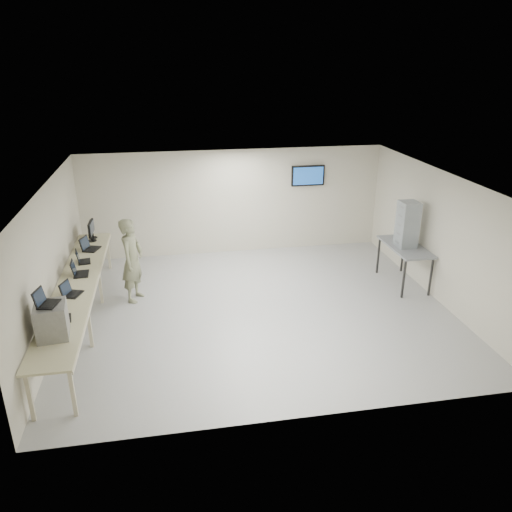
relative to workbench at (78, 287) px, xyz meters
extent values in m
cube|color=#979797|center=(3.59, 0.00, -0.83)|extent=(8.00, 7.00, 0.01)
cube|color=silver|center=(3.59, 0.00, 1.97)|extent=(8.00, 7.00, 0.01)
cube|color=beige|center=(3.59, 3.50, 0.57)|extent=(8.00, 0.01, 2.80)
cube|color=beige|center=(3.59, -3.50, 0.57)|extent=(8.00, 0.01, 2.80)
cube|color=beige|center=(-0.41, 0.00, 0.57)|extent=(0.01, 7.00, 2.80)
cube|color=beige|center=(7.59, 0.00, 0.57)|extent=(0.01, 7.00, 2.80)
cube|color=#262626|center=(5.59, 3.48, 1.22)|extent=(0.15, 0.04, 0.15)
cube|color=black|center=(5.59, 3.44, 1.22)|extent=(0.90, 0.06, 0.55)
cube|color=#194C9D|center=(5.59, 3.40, 1.22)|extent=(0.82, 0.01, 0.47)
cube|color=#C2BB88|center=(-0.01, 0.00, 0.05)|extent=(0.75, 6.00, 0.04)
cube|color=beige|center=(0.36, 0.00, 0.02)|extent=(0.02, 6.00, 0.06)
cube|color=beige|center=(-0.31, -2.85, -0.40)|extent=(0.06, 0.06, 0.86)
cube|color=beige|center=(0.29, -2.85, -0.40)|extent=(0.06, 0.06, 0.86)
cube|color=beige|center=(-0.31, -0.90, -0.40)|extent=(0.06, 0.06, 0.86)
cube|color=beige|center=(0.29, -0.90, -0.40)|extent=(0.06, 0.06, 0.86)
cube|color=beige|center=(-0.31, 0.90, -0.40)|extent=(0.06, 0.06, 0.86)
cube|color=beige|center=(0.29, 0.90, -0.40)|extent=(0.06, 0.06, 0.86)
cube|color=beige|center=(-0.31, 2.85, -0.40)|extent=(0.06, 0.06, 0.86)
cube|color=beige|center=(0.29, 2.85, -0.40)|extent=(0.06, 0.06, 0.86)
cube|color=gray|center=(-0.06, -1.97, 0.35)|extent=(0.53, 0.59, 0.56)
cube|color=black|center=(-0.06, -1.97, 0.64)|extent=(0.33, 0.40, 0.02)
cube|color=black|center=(-0.19, -1.97, 0.78)|extent=(0.14, 0.34, 0.25)
cube|color=black|center=(-0.17, -1.97, 0.78)|extent=(0.11, 0.29, 0.21)
cube|color=black|center=(-0.01, -1.43, 0.08)|extent=(0.28, 0.36, 0.02)
cube|color=black|center=(-0.13, -1.43, 0.21)|extent=(0.11, 0.31, 0.23)
cube|color=black|center=(-0.11, -1.43, 0.21)|extent=(0.09, 0.27, 0.19)
cube|color=black|center=(0.01, -0.49, 0.08)|extent=(0.36, 0.42, 0.02)
cube|color=black|center=(-0.12, -0.49, 0.22)|extent=(0.18, 0.34, 0.25)
cube|color=black|center=(-0.11, -0.49, 0.22)|extent=(0.15, 0.29, 0.21)
cube|color=black|center=(0.02, 0.44, 0.09)|extent=(0.30, 0.40, 0.02)
cube|color=black|center=(-0.12, 0.44, 0.24)|extent=(0.10, 0.37, 0.28)
cube|color=black|center=(-0.10, 0.44, 0.24)|extent=(0.07, 0.33, 0.23)
cube|color=black|center=(-0.01, 1.12, 0.08)|extent=(0.30, 0.38, 0.02)
cube|color=black|center=(-0.14, 1.12, 0.22)|extent=(0.12, 0.33, 0.25)
cube|color=black|center=(-0.12, 1.12, 0.22)|extent=(0.09, 0.29, 0.21)
cube|color=black|center=(0.06, 1.86, 0.09)|extent=(0.40, 0.47, 0.02)
cube|color=black|center=(-0.09, 1.86, 0.24)|extent=(0.19, 0.38, 0.29)
cube|color=black|center=(-0.07, 1.86, 0.24)|extent=(0.16, 0.33, 0.24)
cylinder|color=black|center=(-0.01, 2.47, 0.08)|extent=(0.21, 0.21, 0.02)
cube|color=black|center=(-0.01, 2.47, 0.17)|extent=(0.04, 0.03, 0.17)
cube|color=black|center=(-0.01, 2.47, 0.39)|extent=(0.05, 0.48, 0.32)
cube|color=black|center=(0.02, 2.47, 0.39)|extent=(0.00, 0.44, 0.27)
cylinder|color=black|center=(-0.01, 2.68, 0.08)|extent=(0.20, 0.20, 0.01)
cube|color=black|center=(-0.01, 2.68, 0.17)|extent=(0.04, 0.03, 0.16)
cube|color=black|center=(-0.01, 2.68, 0.37)|extent=(0.05, 0.45, 0.30)
cube|color=black|center=(0.02, 2.68, 0.37)|extent=(0.00, 0.41, 0.26)
imported|color=#657252|center=(1.01, 0.96, 0.11)|extent=(0.66, 0.80, 1.87)
cube|color=slate|center=(7.19, 0.67, 0.11)|extent=(0.75, 1.60, 0.04)
cube|color=#262626|center=(6.86, -0.02, -0.37)|extent=(0.04, 0.04, 0.92)
cube|color=#262626|center=(6.86, 1.37, -0.37)|extent=(0.04, 0.04, 0.92)
cube|color=#262626|center=(7.51, -0.02, -0.37)|extent=(0.04, 0.04, 0.92)
cube|color=#262626|center=(7.51, 1.37, -0.37)|extent=(0.04, 0.04, 0.92)
cube|color=#99A4AC|center=(7.17, 0.67, 0.24)|extent=(0.40, 0.44, 0.21)
cube|color=#99A4AC|center=(7.17, 0.67, 0.45)|extent=(0.40, 0.44, 0.21)
cube|color=#99A4AC|center=(7.17, 0.67, 0.66)|extent=(0.40, 0.44, 0.21)
cube|color=#99A4AC|center=(7.17, 0.67, 0.87)|extent=(0.40, 0.44, 0.21)
cube|color=#99A4AC|center=(7.17, 0.67, 1.08)|extent=(0.40, 0.44, 0.21)
camera|label=1|loc=(1.88, -9.30, 4.21)|focal=35.00mm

